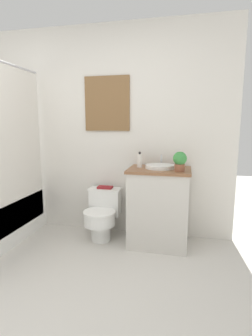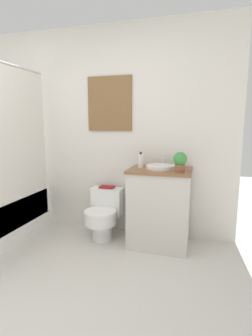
{
  "view_description": "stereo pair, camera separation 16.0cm",
  "coord_description": "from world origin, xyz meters",
  "px_view_note": "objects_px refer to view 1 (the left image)",
  "views": [
    {
      "loc": [
        1.16,
        -1.22,
        1.36
      ],
      "look_at": [
        0.56,
        1.42,
        0.9
      ],
      "focal_mm": 28.0,
      "sensor_mm": 36.0,
      "label": 1
    },
    {
      "loc": [
        1.32,
        -1.18,
        1.36
      ],
      "look_at": [
        0.56,
        1.42,
        0.9
      ],
      "focal_mm": 28.0,
      "sensor_mm": 36.0,
      "label": 2
    }
  ],
  "objects_px": {
    "soap_bottle": "(140,161)",
    "book_on_tank": "(105,187)",
    "potted_plant": "(180,160)",
    "toilet": "(102,214)",
    "sink": "(160,166)"
  },
  "relations": [
    {
      "from": "soap_bottle",
      "to": "book_on_tank",
      "type": "bearing_deg",
      "value": 168.0
    },
    {
      "from": "soap_bottle",
      "to": "potted_plant",
      "type": "distance_m",
      "value": 0.47
    },
    {
      "from": "toilet",
      "to": "soap_bottle",
      "type": "xyz_separation_m",
      "value": [
        0.44,
        0.03,
        0.65
      ]
    },
    {
      "from": "sink",
      "to": "soap_bottle",
      "type": "xyz_separation_m",
      "value": [
        -0.23,
        0.02,
        0.06
      ]
    },
    {
      "from": "soap_bottle",
      "to": "book_on_tank",
      "type": "distance_m",
      "value": 0.57
    },
    {
      "from": "sink",
      "to": "toilet",
      "type": "bearing_deg",
      "value": -178.63
    },
    {
      "from": "toilet",
      "to": "potted_plant",
      "type": "height_order",
      "value": "potted_plant"
    },
    {
      "from": "potted_plant",
      "to": "book_on_tank",
      "type": "bearing_deg",
      "value": 164.49
    },
    {
      "from": "toilet",
      "to": "soap_bottle",
      "type": "relative_size",
      "value": 3.35
    },
    {
      "from": "toilet",
      "to": "potted_plant",
      "type": "bearing_deg",
      "value": -7.54
    },
    {
      "from": "toilet",
      "to": "book_on_tank",
      "type": "distance_m",
      "value": 0.32
    },
    {
      "from": "toilet",
      "to": "book_on_tank",
      "type": "bearing_deg",
      "value": 90.0
    },
    {
      "from": "soap_bottle",
      "to": "book_on_tank",
      "type": "height_order",
      "value": "soap_bottle"
    },
    {
      "from": "toilet",
      "to": "soap_bottle",
      "type": "height_order",
      "value": "soap_bottle"
    },
    {
      "from": "sink",
      "to": "book_on_tank",
      "type": "height_order",
      "value": "sink"
    }
  ]
}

